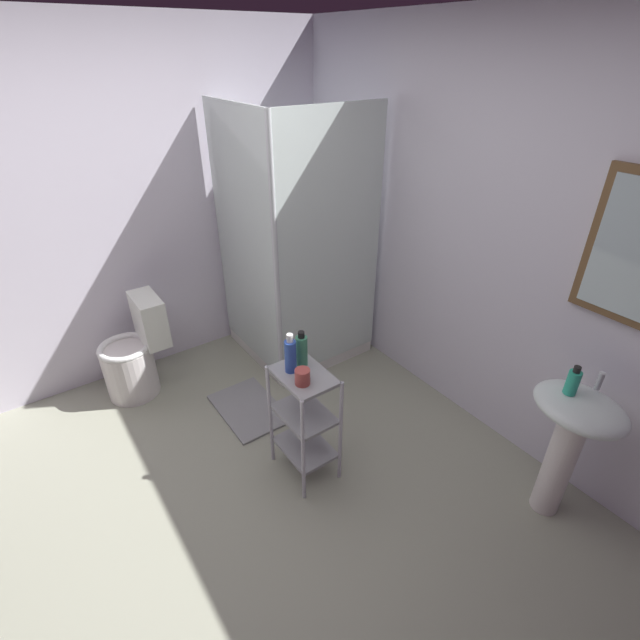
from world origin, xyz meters
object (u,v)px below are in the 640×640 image
object	(u,v)px
shower_stall	(294,305)
hand_soap_bottle	(573,382)
toilet	(135,356)
shampoo_bottle_blue	(290,355)
pedestal_sink	(571,432)
storage_cart	(304,416)
rinse_cup	(302,377)
body_wash_bottle_green	(302,350)
bath_mat	(249,408)

from	to	relation	value
shower_stall	hand_soap_bottle	size ratio (longest dim) A/B	12.39
toilet	shampoo_bottle_blue	xyz separation A→B (m)	(1.31, 0.56, 0.53)
shower_stall	toilet	world-z (taller)	shower_stall
shower_stall	pedestal_sink	size ratio (longest dim) A/B	2.47
storage_cart	rinse_cup	xyz separation A→B (m)	(0.06, -0.05, 0.35)
hand_soap_bottle	body_wash_bottle_green	world-z (taller)	hand_soap_bottle
bath_mat	pedestal_sink	bearing A→B (deg)	30.34
toilet	shampoo_bottle_blue	bearing A→B (deg)	23.29
storage_cart	hand_soap_bottle	xyz separation A→B (m)	(0.97, 0.95, 0.44)
pedestal_sink	shampoo_bottle_blue	distance (m)	1.52
pedestal_sink	toilet	world-z (taller)	pedestal_sink
pedestal_sink	hand_soap_bottle	world-z (taller)	hand_soap_bottle
toilet	bath_mat	size ratio (longest dim) A/B	1.27
pedestal_sink	shampoo_bottle_blue	world-z (taller)	shampoo_bottle_blue
hand_soap_bottle	bath_mat	xyz separation A→B (m)	(-1.66, -0.98, -0.87)
shower_stall	bath_mat	distance (m)	0.92
toilet	bath_mat	bearing A→B (deg)	39.46
shower_stall	hand_soap_bottle	distance (m)	2.14
shampoo_bottle_blue	bath_mat	distance (m)	1.04
hand_soap_bottle	body_wash_bottle_green	xyz separation A→B (m)	(-1.05, -0.90, -0.04)
bath_mat	body_wash_bottle_green	bearing A→B (deg)	7.93
toilet	bath_mat	distance (m)	0.94
body_wash_bottle_green	storage_cart	bearing A→B (deg)	-28.57
pedestal_sink	shower_stall	bearing A→B (deg)	-171.36
rinse_cup	storage_cart	bearing A→B (deg)	143.11
shampoo_bottle_blue	rinse_cup	size ratio (longest dim) A/B	2.70
storage_cart	body_wash_bottle_green	distance (m)	0.41
rinse_cup	pedestal_sink	bearing A→B (deg)	46.42
shower_stall	rinse_cup	size ratio (longest dim) A/B	22.47
hand_soap_bottle	rinse_cup	size ratio (longest dim) A/B	1.81
pedestal_sink	toilet	xyz separation A→B (m)	(-2.41, -1.57, -0.26)
shower_stall	rinse_cup	bearing A→B (deg)	-30.51
toilet	rinse_cup	distance (m)	1.61
rinse_cup	body_wash_bottle_green	bearing A→B (deg)	147.71
storage_cart	shampoo_bottle_blue	distance (m)	0.42
hand_soap_bottle	shampoo_bottle_blue	world-z (taller)	shampoo_bottle_blue
pedestal_sink	storage_cart	xyz separation A→B (m)	(-1.03, -0.97, -0.14)
pedestal_sink	bath_mat	xyz separation A→B (m)	(-1.72, -1.01, -0.57)
pedestal_sink	storage_cart	world-z (taller)	pedestal_sink
storage_cart	shampoo_bottle_blue	xyz separation A→B (m)	(-0.07, -0.04, 0.41)
bath_mat	storage_cart	bearing A→B (deg)	3.11
pedestal_sink	rinse_cup	distance (m)	1.42
toilet	bath_mat	xyz separation A→B (m)	(0.68, 0.56, -0.31)
shampoo_bottle_blue	rinse_cup	world-z (taller)	shampoo_bottle_blue
shower_stall	toilet	bearing A→B (deg)	-101.88
toilet	hand_soap_bottle	world-z (taller)	hand_soap_bottle
toilet	storage_cart	bearing A→B (deg)	23.60
pedestal_sink	rinse_cup	world-z (taller)	rinse_cup
shower_stall	storage_cart	distance (m)	1.29
toilet	body_wash_bottle_green	world-z (taller)	body_wash_bottle_green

